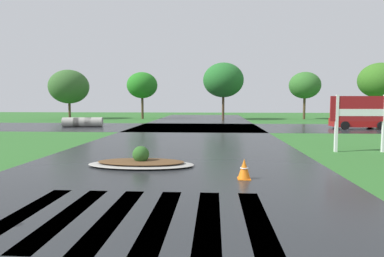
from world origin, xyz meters
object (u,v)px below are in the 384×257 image
(estate_billboard, at_px, (361,112))
(median_island, at_px, (141,162))
(drainage_pipe_stack, at_px, (83,122))
(car_blue_compact, at_px, (357,121))
(traffic_cone, at_px, (244,169))

(estate_billboard, height_order, median_island, estate_billboard)
(median_island, distance_m, drainage_pipe_stack, 18.54)
(car_blue_compact, relative_size, traffic_cone, 6.87)
(estate_billboard, bearing_deg, drainage_pipe_stack, -38.38)
(traffic_cone, bearing_deg, median_island, 152.66)
(estate_billboard, height_order, car_blue_compact, estate_billboard)
(estate_billboard, height_order, traffic_cone, estate_billboard)
(estate_billboard, distance_m, car_blue_compact, 13.45)
(estate_billboard, distance_m, median_island, 9.55)
(median_island, relative_size, drainage_pipe_stack, 1.08)
(car_blue_compact, bearing_deg, drainage_pipe_stack, 178.49)
(median_island, bearing_deg, traffic_cone, -27.34)
(car_blue_compact, bearing_deg, median_island, -130.88)
(estate_billboard, relative_size, traffic_cone, 4.39)
(estate_billboard, bearing_deg, car_blue_compact, -113.57)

